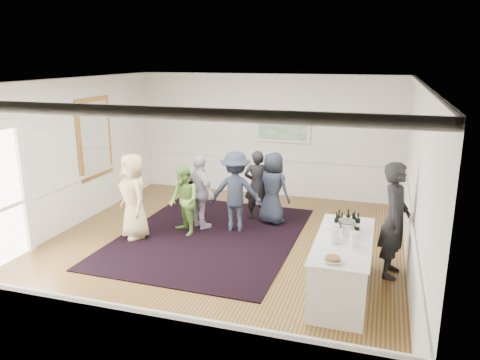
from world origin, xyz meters
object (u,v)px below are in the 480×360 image
(serving_table, at_px, (342,266))
(guest_tan, at_px, (134,196))
(guest_green, at_px, (184,201))
(ice_bucket, at_px, (346,228))
(guest_navy, at_px, (273,188))
(guest_lilac, at_px, (201,193))
(guest_dark_a, at_px, (236,192))
(guest_dark_b, at_px, (257,185))
(nut_bowl, at_px, (333,260))
(bartender, at_px, (395,220))

(serving_table, relative_size, guest_tan, 1.27)
(guest_green, distance_m, ice_bucket, 3.70)
(ice_bucket, bearing_deg, guest_navy, 124.57)
(guest_lilac, relative_size, ice_bucket, 6.19)
(guest_dark_a, bearing_deg, guest_tan, 17.19)
(guest_tan, bearing_deg, ice_bucket, 26.59)
(guest_tan, height_order, guest_dark_b, guest_tan)
(ice_bucket, height_order, nut_bowl, ice_bucket)
(bartender, distance_m, guest_tan, 5.04)
(serving_table, distance_m, ice_bucket, 0.59)
(guest_navy, bearing_deg, serving_table, 143.92)
(guest_dark_a, relative_size, guest_dark_b, 1.07)
(guest_dark_a, xyz_separation_m, ice_bucket, (2.44, -1.93, 0.16))
(ice_bucket, xyz_separation_m, nut_bowl, (-0.08, -1.07, -0.08))
(guest_lilac, xyz_separation_m, guest_navy, (1.40, 0.77, 0.00))
(guest_lilac, bearing_deg, guest_tan, 74.46)
(guest_green, bearing_deg, serving_table, 16.59)
(serving_table, bearing_deg, guest_navy, 122.63)
(bartender, xyz_separation_m, guest_green, (-4.14, 0.70, -0.26))
(guest_lilac, distance_m, guest_dark_a, 0.77)
(ice_bucket, bearing_deg, guest_dark_a, 141.69)
(guest_lilac, bearing_deg, nut_bowl, 172.67)
(ice_bucket, bearing_deg, guest_tan, 167.59)
(guest_dark_a, xyz_separation_m, guest_navy, (0.64, 0.68, -0.06))
(serving_table, distance_m, bartender, 1.28)
(guest_dark_b, bearing_deg, nut_bowl, 105.44)
(guest_tan, relative_size, guest_dark_a, 1.02)
(guest_dark_b, distance_m, nut_bowl, 4.38)
(guest_navy, bearing_deg, ice_bucket, 145.86)
(guest_lilac, xyz_separation_m, ice_bucket, (3.20, -1.83, 0.22))
(bartender, relative_size, ice_bucket, 7.61)
(guest_dark_a, bearing_deg, serving_table, 128.49)
(serving_table, height_order, ice_bucket, ice_bucket)
(guest_green, xyz_separation_m, guest_lilac, (0.21, 0.42, 0.07))
(bartender, distance_m, guest_dark_b, 3.58)
(serving_table, relative_size, guest_lilac, 1.39)
(bartender, bearing_deg, nut_bowl, 161.72)
(bartender, height_order, ice_bucket, bartender)
(bartender, bearing_deg, ice_bucket, 140.52)
(bartender, bearing_deg, serving_table, 146.54)
(bartender, height_order, guest_dark_a, bartender)
(bartender, height_order, guest_lilac, bartender)
(guest_dark_a, relative_size, guest_navy, 1.07)
(guest_green, xyz_separation_m, guest_dark_b, (1.20, 1.34, 0.07))
(guest_tan, relative_size, guest_navy, 1.09)
(serving_table, height_order, guest_lilac, guest_lilac)
(guest_navy, distance_m, nut_bowl, 4.06)
(serving_table, height_order, bartender, bartender)
(guest_green, bearing_deg, ice_bucket, 19.22)
(guest_lilac, relative_size, guest_dark_b, 1.00)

